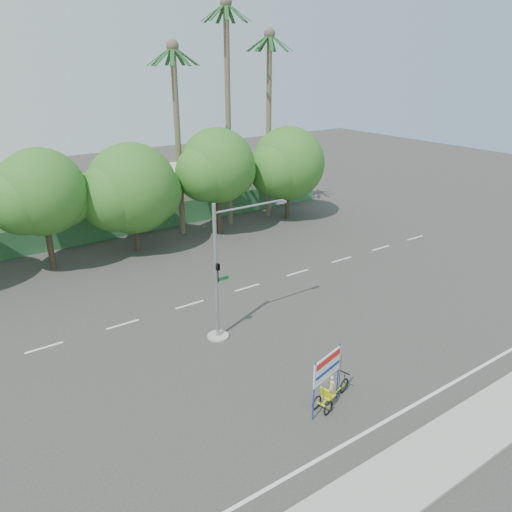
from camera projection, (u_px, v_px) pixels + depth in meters
ground at (307, 357)px, 23.60m from camera, size 120.00×120.00×0.00m
sidewalk_near at (443, 451)px, 17.87m from camera, size 50.00×2.40×0.12m
fence at (131, 223)px, 39.61m from camera, size 38.00×0.08×2.00m
building_right at (193, 188)px, 47.00m from camera, size 14.00×8.00×3.60m
tree_left at (41, 195)px, 31.70m from camera, size 6.66×5.60×8.07m
tree_center at (132, 191)px, 35.11m from camera, size 7.62×6.40×7.85m
tree_right at (217, 168)px, 38.55m from camera, size 6.90×5.80×8.36m
tree_far_right at (288, 166)px, 42.50m from camera, size 7.38×6.20×7.94m
palm_tall at (228, 96)px, 38.85m from camera, size 3.73×3.79×17.45m
palm_mid at (269, 107)px, 41.38m from camera, size 3.73×3.79×15.45m
palm_short at (177, 121)px, 37.05m from camera, size 3.73×3.79×14.45m
traffic_signal at (222, 283)px, 24.39m from camera, size 4.72×1.10×7.00m
trike_billboard at (330, 383)px, 19.93m from camera, size 2.64×1.01×2.66m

